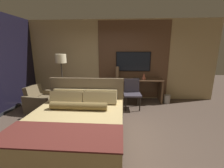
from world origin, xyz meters
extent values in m
plane|color=#4C3D33|center=(0.00, 0.00, 0.00)|extent=(16.00, 16.00, 0.00)
cube|color=tan|center=(0.00, 2.60, 1.40)|extent=(7.20, 0.06, 2.80)
cube|color=brown|center=(0.72, 2.56, 1.40)|extent=(2.47, 0.03, 2.70)
cube|color=#33281E|center=(-0.58, -0.21, 0.11)|extent=(1.83, 2.02, 0.22)
cube|color=tan|center=(-0.58, -0.21, 0.38)|extent=(1.89, 2.08, 0.31)
cube|color=#56231E|center=(-0.58, -0.89, 0.55)|extent=(1.91, 0.73, 0.02)
cube|color=brown|center=(-0.58, 0.87, 0.54)|extent=(1.93, 0.08, 1.08)
cube|color=tan|center=(-0.98, 0.73, 0.67)|extent=(0.79, 0.23, 0.31)
cube|color=tan|center=(-0.17, 0.73, 0.67)|extent=(0.79, 0.23, 0.31)
cube|color=tan|center=(-0.98, 0.52, 0.67)|extent=(0.79, 0.25, 0.32)
cube|color=tan|center=(-0.17, 0.52, 0.67)|extent=(0.79, 0.25, 0.32)
cylinder|color=brown|center=(-0.58, 0.10, 0.62)|extent=(1.23, 0.17, 0.17)
cube|color=brown|center=(0.72, 2.25, 0.78)|extent=(1.97, 0.56, 0.03)
cube|color=brown|center=(-0.23, 2.25, 0.38)|extent=(0.06, 0.51, 0.76)
cube|color=brown|center=(1.68, 2.25, 0.38)|extent=(0.06, 0.51, 0.76)
cube|color=brown|center=(0.72, 2.51, 0.46)|extent=(1.85, 0.02, 0.38)
cube|color=black|center=(0.72, 2.52, 1.37)|extent=(1.21, 0.04, 0.68)
cube|color=black|center=(0.72, 2.50, 1.37)|extent=(1.14, 0.01, 0.63)
cube|color=#38333D|center=(0.66, 1.54, 0.45)|extent=(0.54, 0.52, 0.05)
cube|color=#38333D|center=(0.65, 1.75, 0.69)|extent=(0.48, 0.13, 0.42)
cylinder|color=black|center=(0.47, 1.33, 0.21)|extent=(0.04, 0.04, 0.43)
cylinder|color=black|center=(0.88, 1.36, 0.21)|extent=(0.04, 0.04, 0.43)
cylinder|color=black|center=(0.44, 1.72, 0.21)|extent=(0.04, 0.04, 0.43)
cylinder|color=black|center=(0.85, 1.75, 0.21)|extent=(0.04, 0.04, 0.43)
cube|color=brown|center=(-2.00, 1.25, 0.19)|extent=(0.85, 0.71, 0.38)
cube|color=brown|center=(-2.32, 1.29, 0.56)|extent=(0.27, 0.64, 0.38)
cube|color=brown|center=(-2.04, 0.89, 0.26)|extent=(0.78, 0.19, 0.52)
cube|color=brown|center=(-1.96, 1.60, 0.26)|extent=(0.78, 0.19, 0.52)
cylinder|color=#282623|center=(-1.61, 1.83, 0.01)|extent=(0.28, 0.28, 0.03)
cylinder|color=#332D28|center=(-1.61, 1.83, 0.71)|extent=(0.03, 0.03, 1.41)
cylinder|color=beige|center=(-1.61, 1.83, 1.51)|extent=(0.34, 0.34, 0.28)
cylinder|color=#846647|center=(0.17, 2.29, 1.00)|extent=(0.12, 0.12, 0.41)
cone|color=#B2563D|center=(1.08, 2.20, 0.91)|extent=(0.14, 0.14, 0.22)
cube|color=#332D28|center=(0.83, 2.22, 0.81)|extent=(0.24, 0.19, 0.03)
cylinder|color=gray|center=(1.88, 2.12, 0.14)|extent=(0.22, 0.22, 0.28)
camera|label=1|loc=(0.35, -2.85, 1.82)|focal=24.00mm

